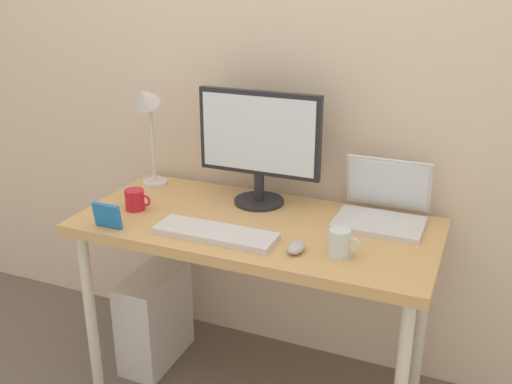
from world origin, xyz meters
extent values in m
cube|color=beige|center=(0.00, 0.37, 1.30)|extent=(4.40, 0.04, 2.60)
cube|color=tan|center=(0.00, 0.00, 0.74)|extent=(1.34, 0.62, 0.04)
cylinder|color=silver|center=(-0.61, -0.25, 0.36)|extent=(0.04, 0.04, 0.72)
cylinder|color=silver|center=(-0.61, 0.25, 0.36)|extent=(0.04, 0.04, 0.72)
cylinder|color=silver|center=(0.61, 0.25, 0.36)|extent=(0.04, 0.04, 0.72)
cylinder|color=#232328|center=(-0.06, 0.18, 0.77)|extent=(0.20, 0.20, 0.01)
cylinder|color=#232328|center=(-0.06, 0.18, 0.83)|extent=(0.04, 0.04, 0.11)
cube|color=#232328|center=(-0.06, 0.18, 1.05)|extent=(0.50, 0.03, 0.33)
cube|color=white|center=(-0.06, 0.16, 1.05)|extent=(0.46, 0.01, 0.29)
cube|color=silver|center=(0.43, 0.14, 0.77)|extent=(0.32, 0.22, 0.02)
cube|color=silver|center=(0.43, 0.28, 0.88)|extent=(0.32, 0.06, 0.21)
cube|color=white|center=(0.43, 0.27, 0.88)|extent=(0.30, 0.05, 0.18)
cylinder|color=silver|center=(-0.57, 0.21, 0.77)|extent=(0.11, 0.11, 0.01)
cylinder|color=silver|center=(-0.57, 0.21, 0.95)|extent=(0.02, 0.02, 0.35)
cone|color=silver|center=(-0.57, 0.17, 1.15)|extent=(0.11, 0.14, 0.13)
cube|color=silver|center=(-0.08, -0.17, 0.77)|extent=(0.44, 0.14, 0.02)
ellipsoid|color=#B2B2B7|center=(0.22, -0.17, 0.78)|extent=(0.06, 0.09, 0.03)
cylinder|color=red|center=(-0.48, -0.07, 0.80)|extent=(0.08, 0.08, 0.08)
torus|color=red|center=(-0.43, -0.07, 0.80)|extent=(0.05, 0.01, 0.05)
cylinder|color=silver|center=(0.36, -0.15, 0.81)|extent=(0.07, 0.07, 0.09)
torus|color=silver|center=(0.40, -0.15, 0.81)|extent=(0.05, 0.01, 0.05)
cube|color=#1E72BF|center=(-0.48, -0.25, 0.81)|extent=(0.11, 0.03, 0.09)
cube|color=silver|center=(-0.49, 0.02, 0.21)|extent=(0.18, 0.36, 0.42)
camera|label=1|loc=(0.77, -1.84, 1.64)|focal=41.01mm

